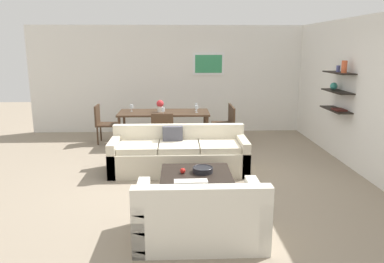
# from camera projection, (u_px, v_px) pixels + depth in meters

# --- Properties ---
(ground_plane) EXTENTS (18.00, 18.00, 0.00)m
(ground_plane) POSITION_uv_depth(u_px,v_px,m) (188.00, 177.00, 6.35)
(ground_plane) COLOR gray
(back_wall_unit) EXTENTS (8.40, 0.09, 2.70)m
(back_wall_unit) POSITION_uv_depth(u_px,v_px,m) (196.00, 79.00, 9.49)
(back_wall_unit) COLOR silver
(back_wall_unit) RESTS_ON ground
(right_wall_shelf_unit) EXTENTS (0.34, 8.20, 2.70)m
(right_wall_shelf_unit) POSITION_uv_depth(u_px,v_px,m) (352.00, 93.00, 6.75)
(right_wall_shelf_unit) COLOR silver
(right_wall_shelf_unit) RESTS_ON ground
(sofa_beige) EXTENTS (2.40, 0.90, 0.78)m
(sofa_beige) POSITION_uv_depth(u_px,v_px,m) (179.00, 155.00, 6.60)
(sofa_beige) COLOR beige
(sofa_beige) RESTS_ON ground
(loveseat_white) EXTENTS (1.46, 0.90, 0.78)m
(loveseat_white) POSITION_uv_depth(u_px,v_px,m) (200.00, 216.00, 4.22)
(loveseat_white) COLOR silver
(loveseat_white) RESTS_ON ground
(coffee_table) EXTENTS (1.02, 0.92, 0.38)m
(coffee_table) POSITION_uv_depth(u_px,v_px,m) (196.00, 185.00, 5.44)
(coffee_table) COLOR black
(coffee_table) RESTS_ON ground
(decorative_bowl) EXTENTS (0.30, 0.30, 0.08)m
(decorative_bowl) POSITION_uv_depth(u_px,v_px,m) (203.00, 170.00, 5.41)
(decorative_bowl) COLOR black
(decorative_bowl) RESTS_ON coffee_table
(apple_on_coffee_table) EXTENTS (0.08, 0.08, 0.08)m
(apple_on_coffee_table) POSITION_uv_depth(u_px,v_px,m) (183.00, 171.00, 5.37)
(apple_on_coffee_table) COLOR red
(apple_on_coffee_table) RESTS_ON coffee_table
(dining_table) EXTENTS (2.01, 0.87, 0.75)m
(dining_table) POSITION_uv_depth(u_px,v_px,m) (164.00, 115.00, 8.31)
(dining_table) COLOR #422D1E
(dining_table) RESTS_ON ground
(dining_chair_foot) EXTENTS (0.44, 0.44, 0.88)m
(dining_chair_foot) POSITION_uv_depth(u_px,v_px,m) (163.00, 131.00, 7.53)
(dining_chair_foot) COLOR #422D1E
(dining_chair_foot) RESTS_ON ground
(dining_chair_right_far) EXTENTS (0.44, 0.44, 0.88)m
(dining_chair_right_far) POSITION_uv_depth(u_px,v_px,m) (225.00, 120.00, 8.59)
(dining_chair_right_far) COLOR #422D1E
(dining_chair_right_far) RESTS_ON ground
(dining_chair_left_far) EXTENTS (0.44, 0.44, 0.88)m
(dining_chair_left_far) POSITION_uv_depth(u_px,v_px,m) (103.00, 121.00, 8.48)
(dining_chair_left_far) COLOR #422D1E
(dining_chair_left_far) RESTS_ON ground
(dining_chair_right_near) EXTENTS (0.44, 0.44, 0.88)m
(dining_chair_right_near) POSITION_uv_depth(u_px,v_px,m) (228.00, 124.00, 8.21)
(dining_chair_right_near) COLOR #422D1E
(dining_chair_right_near) RESTS_ON ground
(wine_glass_foot) EXTENTS (0.07, 0.07, 0.17)m
(wine_glass_foot) POSITION_uv_depth(u_px,v_px,m) (163.00, 110.00, 7.90)
(wine_glass_foot) COLOR silver
(wine_glass_foot) RESTS_ON dining_table
(wine_glass_right_near) EXTENTS (0.07, 0.07, 0.15)m
(wine_glass_right_near) POSITION_uv_depth(u_px,v_px,m) (197.00, 108.00, 8.19)
(wine_glass_right_near) COLOR silver
(wine_glass_right_near) RESTS_ON dining_table
(wine_glass_right_far) EXTENTS (0.06, 0.06, 0.18)m
(wine_glass_right_far) POSITION_uv_depth(u_px,v_px,m) (196.00, 106.00, 8.40)
(wine_glass_right_far) COLOR silver
(wine_glass_right_far) RESTS_ON dining_table
(wine_glass_left_far) EXTENTS (0.08, 0.08, 0.15)m
(wine_glass_left_far) POSITION_uv_depth(u_px,v_px,m) (132.00, 107.00, 8.35)
(wine_glass_left_far) COLOR silver
(wine_glass_left_far) RESTS_ON dining_table
(centerpiece_vase) EXTENTS (0.16, 0.16, 0.27)m
(centerpiece_vase) POSITION_uv_depth(u_px,v_px,m) (160.00, 105.00, 8.26)
(centerpiece_vase) COLOR silver
(centerpiece_vase) RESTS_ON dining_table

